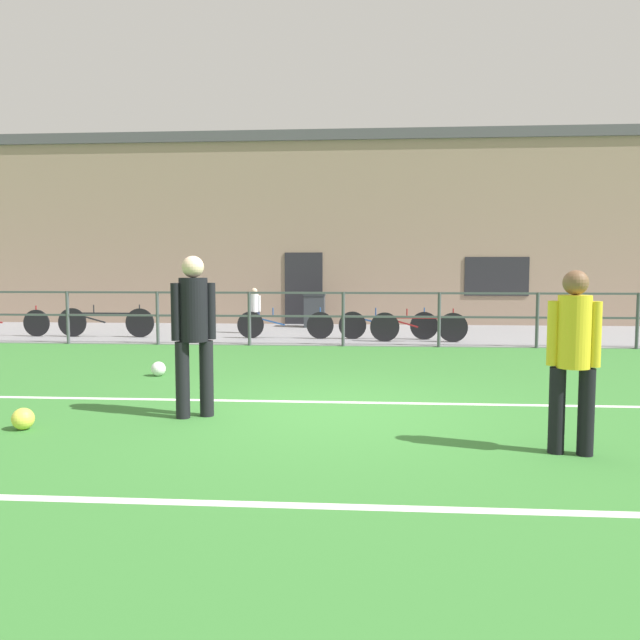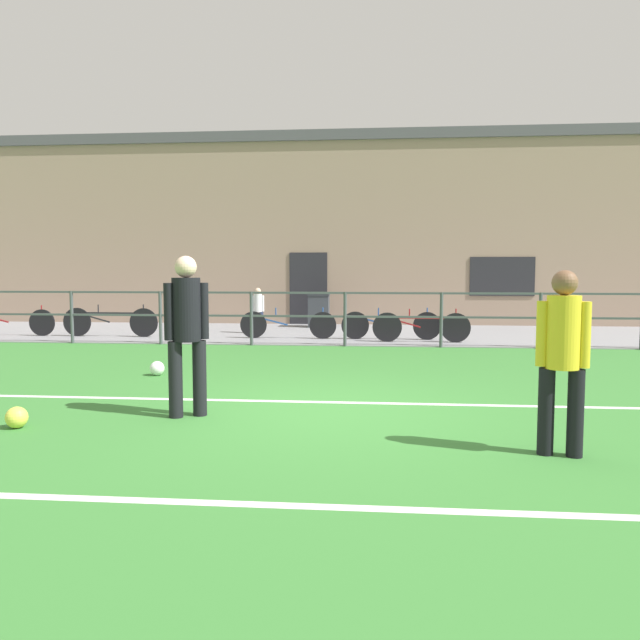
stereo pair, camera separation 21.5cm
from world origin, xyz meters
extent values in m
cube|color=#387A33|center=(0.00, 0.00, -0.02)|extent=(60.00, 44.00, 0.04)
cube|color=white|center=(0.00, 0.44, 0.00)|extent=(36.00, 0.11, 0.00)
cube|color=white|center=(0.00, -2.93, 0.00)|extent=(36.00, 0.11, 0.00)
cube|color=gray|center=(0.00, 8.50, 0.01)|extent=(48.00, 5.00, 0.02)
cylinder|color=#474C51|center=(-6.00, 6.00, 0.57)|extent=(0.07, 0.07, 1.15)
cylinder|color=#474C51|center=(-4.00, 6.00, 0.57)|extent=(0.07, 0.07, 1.15)
cylinder|color=#474C51|center=(-2.00, 6.00, 0.57)|extent=(0.07, 0.07, 1.15)
cylinder|color=#474C51|center=(0.00, 6.00, 0.57)|extent=(0.07, 0.07, 1.15)
cylinder|color=#474C51|center=(2.00, 6.00, 0.57)|extent=(0.07, 0.07, 1.15)
cylinder|color=#474C51|center=(4.00, 6.00, 0.57)|extent=(0.07, 0.07, 1.15)
cylinder|color=#474C51|center=(6.00, 6.00, 0.57)|extent=(0.07, 0.07, 1.15)
cube|color=#474C51|center=(0.00, 6.00, 1.13)|extent=(36.00, 0.04, 0.04)
cube|color=#474C51|center=(0.00, 6.00, 0.63)|extent=(36.00, 0.04, 0.04)
cube|color=gray|center=(0.00, 12.20, 2.64)|extent=(28.00, 2.40, 5.29)
cube|color=#232328|center=(-1.33, 10.98, 1.05)|extent=(1.10, 0.04, 2.10)
cube|color=#232328|center=(4.18, 10.98, 1.42)|extent=(1.80, 0.04, 1.10)
cube|color=#4C4C51|center=(0.00, 12.20, 5.44)|extent=(28.00, 2.56, 0.30)
cylinder|color=black|center=(-1.29, -0.37, 0.42)|extent=(0.15, 0.15, 0.84)
cylinder|color=black|center=(-1.53, -0.48, 0.42)|extent=(0.15, 0.15, 0.84)
cylinder|color=black|center=(-1.41, -0.42, 1.19)|extent=(0.31, 0.31, 0.70)
sphere|color=beige|center=(-1.41, -0.42, 1.66)|extent=(0.24, 0.24, 0.24)
cylinder|color=black|center=(-1.24, -0.34, 1.17)|extent=(0.11, 0.11, 0.62)
cylinder|color=black|center=(-1.58, -0.51, 1.17)|extent=(0.11, 0.11, 0.62)
cylinder|color=black|center=(2.17, -1.53, 0.39)|extent=(0.14, 0.14, 0.77)
cylinder|color=black|center=(2.40, -1.57, 0.39)|extent=(0.14, 0.14, 0.77)
cylinder|color=gold|center=(2.29, -1.55, 1.09)|extent=(0.29, 0.29, 0.64)
sphere|color=brown|center=(2.29, -1.55, 1.52)|extent=(0.22, 0.22, 0.22)
cylinder|color=gold|center=(2.12, -1.52, 1.07)|extent=(0.10, 0.10, 0.57)
cylinder|color=gold|center=(2.46, -1.58, 1.07)|extent=(0.10, 0.10, 0.57)
sphere|color=#E5E04C|center=(-3.01, -1.09, 0.11)|extent=(0.22, 0.22, 0.22)
sphere|color=white|center=(-2.69, 2.13, 0.11)|extent=(0.22, 0.22, 0.22)
cylinder|color=#232D4C|center=(-2.21, 8.26, 0.29)|extent=(0.10, 0.10, 0.54)
cylinder|color=#232D4C|center=(-2.38, 8.25, 0.29)|extent=(0.10, 0.10, 0.54)
cylinder|color=white|center=(-2.29, 8.25, 0.78)|extent=(0.20, 0.20, 0.45)
sphere|color=beige|center=(-2.29, 8.25, 1.08)|extent=(0.15, 0.15, 0.15)
cylinder|color=white|center=(-2.17, 8.26, 0.77)|extent=(0.07, 0.07, 0.40)
cylinder|color=white|center=(-2.42, 8.25, 0.77)|extent=(0.07, 0.07, 0.40)
cylinder|color=black|center=(-6.48, 7.20, 0.36)|extent=(0.68, 0.04, 0.68)
cylinder|color=black|center=(-4.84, 7.20, 0.36)|extent=(0.68, 0.04, 0.68)
cube|color=black|center=(-5.66, 7.20, 0.58)|extent=(1.28, 0.04, 0.04)
cube|color=black|center=(-6.07, 7.20, 0.47)|extent=(0.80, 0.03, 0.25)
cylinder|color=black|center=(-5.95, 7.20, 0.68)|extent=(0.03, 0.03, 0.20)
cylinder|color=black|center=(-4.84, 7.20, 0.65)|extent=(0.03, 0.03, 0.28)
cylinder|color=black|center=(-7.37, 7.20, 0.34)|extent=(0.64, 0.04, 0.64)
cube|color=maroon|center=(-8.21, 7.20, 0.55)|extent=(1.31, 0.04, 0.04)
cylinder|color=maroon|center=(-7.37, 7.20, 0.62)|extent=(0.03, 0.03, 0.28)
cylinder|color=black|center=(0.90, 6.74, 0.34)|extent=(0.65, 0.04, 0.65)
cylinder|color=black|center=(2.39, 6.74, 0.34)|extent=(0.65, 0.04, 0.65)
cube|color=maroon|center=(1.64, 6.74, 0.56)|extent=(1.17, 0.04, 0.04)
cube|color=maroon|center=(1.27, 6.74, 0.45)|extent=(0.73, 0.03, 0.23)
cylinder|color=maroon|center=(1.38, 6.74, 0.66)|extent=(0.03, 0.03, 0.20)
cylinder|color=maroon|center=(2.39, 6.74, 0.63)|extent=(0.03, 0.03, 0.28)
cylinder|color=black|center=(-2.20, 7.20, 0.33)|extent=(0.62, 0.04, 0.62)
cylinder|color=black|center=(-0.57, 7.20, 0.33)|extent=(0.62, 0.04, 0.62)
cube|color=#234C99|center=(-1.39, 7.20, 0.53)|extent=(1.27, 0.04, 0.04)
cube|color=#234C99|center=(-1.79, 7.20, 0.43)|extent=(0.80, 0.03, 0.23)
cylinder|color=#234C99|center=(-1.67, 7.20, 0.63)|extent=(0.03, 0.03, 0.20)
cylinder|color=#234C99|center=(-0.57, 7.20, 0.60)|extent=(0.03, 0.03, 0.28)
cylinder|color=black|center=(0.17, 7.20, 0.34)|extent=(0.63, 0.04, 0.63)
cylinder|color=black|center=(1.80, 7.20, 0.34)|extent=(0.63, 0.04, 0.63)
cube|color=#234C99|center=(0.99, 7.20, 0.54)|extent=(1.27, 0.04, 0.04)
cube|color=#234C99|center=(0.58, 7.20, 0.44)|extent=(0.80, 0.03, 0.23)
cylinder|color=#234C99|center=(0.70, 7.20, 0.64)|extent=(0.03, 0.03, 0.20)
cylinder|color=#234C99|center=(1.80, 7.20, 0.61)|extent=(0.03, 0.03, 0.28)
cube|color=#33383D|center=(-0.94, 10.05, 0.46)|extent=(0.56, 0.47, 0.87)
cube|color=#282C30|center=(-0.94, 10.05, 0.93)|extent=(0.59, 0.50, 0.08)
camera|label=1|loc=(0.47, -7.13, 1.64)|focal=35.13mm
camera|label=2|loc=(0.68, -7.11, 1.64)|focal=35.13mm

